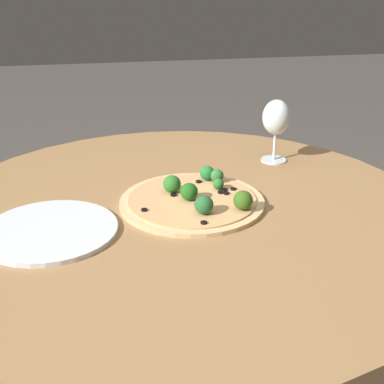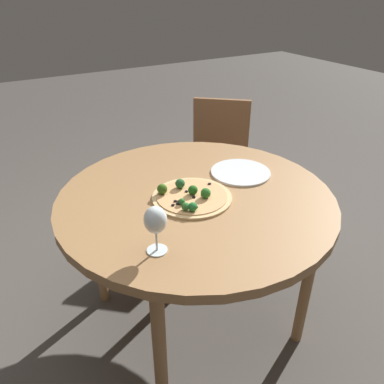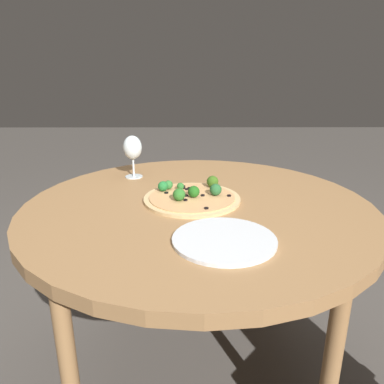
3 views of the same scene
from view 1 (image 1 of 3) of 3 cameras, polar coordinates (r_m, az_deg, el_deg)
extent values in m
cylinder|color=olive|center=(1.22, -1.24, -2.65)|extent=(1.17, 1.17, 0.04)
cylinder|color=olive|center=(1.79, 8.63, -7.24)|extent=(0.05, 0.05, 0.70)
cylinder|color=olive|center=(1.72, -15.38, -9.32)|extent=(0.05, 0.05, 0.70)
cylinder|color=tan|center=(1.23, 0.00, -1.07)|extent=(0.33, 0.33, 0.01)
cylinder|color=tan|center=(1.23, 0.00, -0.77)|extent=(0.30, 0.30, 0.00)
sphere|color=#335917|center=(1.17, 5.47, -0.88)|extent=(0.04, 0.04, 0.04)
sphere|color=#25592D|center=(1.15, 1.29, -1.37)|extent=(0.04, 0.04, 0.04)
sphere|color=#216C30|center=(1.32, 1.62, 2.05)|extent=(0.04, 0.04, 0.04)
sphere|color=#2A6728|center=(1.27, 2.82, 0.86)|extent=(0.03, 0.03, 0.03)
sphere|color=#296624|center=(1.25, -2.15, 0.86)|extent=(0.04, 0.04, 0.04)
sphere|color=#2E6A2F|center=(1.31, 2.69, 1.75)|extent=(0.03, 0.03, 0.03)
sphere|color=#1F5918|center=(1.21, -0.31, 0.04)|extent=(0.04, 0.04, 0.04)
cylinder|color=black|center=(1.25, 3.07, -0.02)|extent=(0.01, 0.01, 0.00)
cylinder|color=black|center=(1.31, 0.72, 1.12)|extent=(0.01, 0.01, 0.00)
cylinder|color=black|center=(1.17, -5.12, -1.91)|extent=(0.01, 0.01, 0.00)
cylinder|color=black|center=(1.11, 1.27, -3.28)|extent=(0.01, 0.01, 0.00)
cylinder|color=black|center=(1.24, -0.04, -0.21)|extent=(0.01, 0.01, 0.00)
cylinder|color=black|center=(1.27, 3.51, 0.25)|extent=(0.01, 0.01, 0.00)
cylinder|color=black|center=(1.19, 0.57, -1.30)|extent=(0.01, 0.01, 0.00)
cylinder|color=black|center=(1.27, 4.43, 0.34)|extent=(0.01, 0.01, 0.00)
cylinder|color=black|center=(1.24, -1.99, -0.31)|extent=(0.01, 0.01, 0.00)
cylinder|color=black|center=(1.25, 3.70, -0.14)|extent=(0.01, 0.01, 0.00)
cylinder|color=silver|center=(1.51, 8.70, 3.41)|extent=(0.07, 0.07, 0.00)
cylinder|color=silver|center=(1.50, 8.79, 4.79)|extent=(0.01, 0.01, 0.07)
ellipsoid|color=silver|center=(1.47, 8.99, 7.90)|extent=(0.08, 0.08, 0.10)
cylinder|color=silver|center=(1.14, -14.91, -3.98)|extent=(0.28, 0.28, 0.01)
camera|label=2|loc=(2.43, 12.48, 29.89)|focal=35.00mm
camera|label=3|loc=(1.50, -54.34, 11.62)|focal=35.00mm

